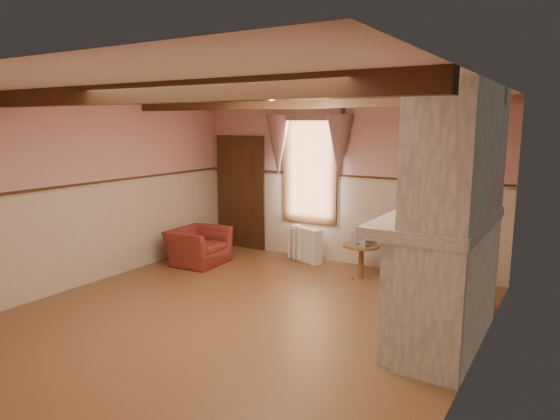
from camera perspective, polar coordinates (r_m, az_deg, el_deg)
The scene contains 25 objects.
floor at distance 6.46m, azimuth -4.63°, elevation -12.02°, with size 5.50×6.00×0.01m, color brown.
ceiling at distance 6.01m, azimuth -5.02°, elevation 13.61°, with size 5.50×6.00×0.01m, color silver.
wall_back at distance 8.65m, azimuth 7.03°, elevation 3.15°, with size 5.50×0.02×2.80m, color tan.
wall_left at distance 8.00m, azimuth -20.91°, elevation 2.02°, with size 0.02×6.00×2.80m, color tan.
wall_right at distance 4.99m, azimuth 21.56°, elevation -2.45°, with size 0.02×6.00×2.80m, color tan.
wainscot at distance 6.22m, azimuth -4.73°, elevation -5.59°, with size 5.50×6.00×1.50m, color beige, non-canonical shape.
chair_rail at distance 6.06m, azimuth -4.83°, elevation 1.25°, with size 5.50×6.00×0.08m, color black, non-canonical shape.
firebox at distance 5.97m, azimuth 14.83°, elevation -9.57°, with size 0.20×0.95×0.90m, color black.
armchair at distance 8.76m, azimuth -9.31°, elevation -4.10°, with size 0.94×0.82×0.61m, color maroon.
side_table at distance 7.94m, azimuth 9.26°, elevation -5.81°, with size 0.57×0.57×0.55m, color brown.
book_stack at distance 7.85m, azimuth 9.60°, elevation -3.18°, with size 0.26×0.32×0.20m, color #B7AD8C.
radiator at distance 8.82m, azimuth 2.96°, elevation -3.94°, with size 0.70×0.18×0.60m, color white.
bowl at distance 5.52m, azimuth 17.30°, elevation -0.40°, with size 0.35×0.35×0.09m, color brown.
mantel_clock at distance 6.28m, azimuth 19.13°, elevation 1.22°, with size 0.14×0.24×0.20m, color black.
oil_lamp at distance 6.04m, azimuth 18.66°, elevation 1.31°, with size 0.11×0.11×0.28m, color gold.
candle_red at distance 4.89m, azimuth 15.38°, elevation -1.17°, with size 0.06×0.06×0.16m, color #B52C16.
jar_yellow at distance 5.21m, azimuth 16.42°, elevation -0.77°, with size 0.06×0.06×0.12m, color yellow.
fireplace at distance 5.63m, azimuth 19.40°, elevation -0.98°, with size 0.85×2.00×2.80m, color gray.
mantel at distance 5.68m, azimuth 17.60°, elevation -1.20°, with size 1.05×2.05×0.12m, color gray.
overmantel_mirror at distance 5.64m, azimuth 16.10°, elevation 5.06°, with size 0.06×1.44×1.04m, color silver.
door at distance 9.70m, azimuth -4.52°, elevation 1.84°, with size 1.10×0.10×2.10m, color black.
window at distance 8.87m, azimuth 3.44°, elevation 4.99°, with size 1.06×0.08×2.02m, color white.
window_drapes at distance 8.76m, azimuth 3.20°, elevation 8.86°, with size 1.30×0.14×1.40m, color gray.
ceiling_beam_front at distance 5.09m, azimuth -13.27°, elevation 12.93°, with size 5.50×0.18×0.20m, color black.
ceiling_beam_back at distance 7.00m, azimuth 0.98°, elevation 12.30°, with size 5.50×0.18×0.20m, color black.
Camera 1 is at (3.56, -4.82, 2.41)m, focal length 32.00 mm.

